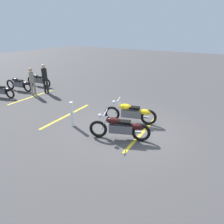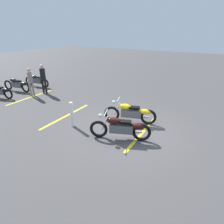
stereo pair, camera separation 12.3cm
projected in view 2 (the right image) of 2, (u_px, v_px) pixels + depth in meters
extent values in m
plane|color=#474444|center=(129.00, 131.00, 7.70)|extent=(60.00, 60.00, 0.00)
torus|color=black|center=(112.00, 114.00, 8.43)|extent=(0.67, 0.31, 0.67)
torus|color=black|center=(148.00, 117.00, 8.11)|extent=(0.67, 0.31, 0.67)
cube|color=#59595E|center=(131.00, 114.00, 8.23)|extent=(0.87, 0.46, 0.32)
ellipsoid|color=yellow|center=(125.00, 107.00, 8.17)|extent=(0.58, 0.42, 0.24)
ellipsoid|color=yellow|center=(145.00, 112.00, 8.06)|extent=(0.61, 0.40, 0.22)
cube|color=black|center=(134.00, 108.00, 8.09)|extent=(0.49, 0.36, 0.09)
cylinder|color=silver|center=(117.00, 109.00, 8.28)|extent=(0.27, 0.13, 0.56)
cylinder|color=silver|center=(118.00, 99.00, 8.11)|extent=(0.22, 0.60, 0.04)
sphere|color=silver|center=(114.00, 102.00, 8.20)|extent=(0.15, 0.15, 0.15)
cylinder|color=silver|center=(141.00, 117.00, 8.34)|extent=(0.69, 0.30, 0.09)
torus|color=black|center=(99.00, 129.00, 7.14)|extent=(0.66, 0.34, 0.67)
torus|color=black|center=(142.00, 132.00, 6.91)|extent=(0.66, 0.34, 0.67)
cube|color=#59595E|center=(121.00, 129.00, 6.99)|extent=(0.86, 0.51, 0.32)
ellipsoid|color=black|center=(114.00, 121.00, 6.91)|extent=(0.59, 0.45, 0.24)
ellipsoid|color=black|center=(137.00, 126.00, 6.85)|extent=(0.61, 0.43, 0.22)
cube|color=black|center=(125.00, 122.00, 6.86)|extent=(0.50, 0.38, 0.09)
cylinder|color=silver|center=(105.00, 123.00, 7.01)|extent=(0.27, 0.15, 0.56)
cylinder|color=silver|center=(106.00, 112.00, 6.83)|extent=(0.26, 0.59, 0.04)
sphere|color=silver|center=(100.00, 116.00, 6.92)|extent=(0.15, 0.15, 0.15)
cylinder|color=silver|center=(132.00, 132.00, 7.12)|extent=(0.69, 0.34, 0.09)
torus|color=black|center=(29.00, 81.00, 13.79)|extent=(0.63, 0.16, 0.62)
torus|color=black|center=(45.00, 83.00, 13.23)|extent=(0.63, 0.16, 0.62)
cube|color=#59595E|center=(37.00, 81.00, 13.46)|extent=(0.80, 0.28, 0.30)
ellipsoid|color=black|center=(34.00, 77.00, 13.45)|extent=(0.51, 0.31, 0.22)
ellipsoid|color=black|center=(43.00, 80.00, 13.21)|extent=(0.54, 0.27, 0.20)
cube|color=black|center=(38.00, 77.00, 13.31)|extent=(0.43, 0.26, 0.08)
torus|color=black|center=(8.00, 85.00, 12.78)|extent=(0.65, 0.19, 0.64)
torus|color=black|center=(26.00, 87.00, 12.24)|extent=(0.65, 0.19, 0.64)
cube|color=#59595E|center=(17.00, 85.00, 12.46)|extent=(0.83, 0.31, 0.31)
ellipsoid|color=black|center=(13.00, 80.00, 12.44)|extent=(0.53, 0.33, 0.23)
ellipsoid|color=black|center=(23.00, 84.00, 12.21)|extent=(0.56, 0.30, 0.21)
cube|color=black|center=(18.00, 81.00, 12.31)|extent=(0.45, 0.28, 0.09)
torus|color=black|center=(8.00, 94.00, 11.09)|extent=(0.61, 0.23, 0.60)
ellipsoid|color=black|center=(5.00, 90.00, 11.05)|extent=(0.54, 0.33, 0.20)
cylinder|color=gray|center=(30.00, 89.00, 11.56)|extent=(0.12, 0.12, 0.80)
cylinder|color=gray|center=(33.00, 89.00, 11.64)|extent=(0.12, 0.12, 0.80)
cube|color=gray|center=(30.00, 77.00, 11.32)|extent=(0.27, 0.29, 0.63)
sphere|color=tan|center=(28.00, 70.00, 11.15)|extent=(0.22, 0.22, 0.22)
cylinder|color=black|center=(43.00, 87.00, 12.04)|extent=(0.13, 0.13, 0.86)
cylinder|color=black|center=(46.00, 87.00, 12.02)|extent=(0.13, 0.13, 0.86)
cube|color=black|center=(43.00, 74.00, 11.73)|extent=(0.31, 0.28, 0.68)
sphere|color=beige|center=(42.00, 66.00, 11.54)|extent=(0.23, 0.23, 0.23)
cylinder|color=white|center=(72.00, 115.00, 7.89)|extent=(0.14, 0.14, 1.05)
cube|color=yellow|center=(143.00, 132.00, 7.61)|extent=(0.15, 3.20, 0.01)
cube|color=yellow|center=(66.00, 116.00, 9.03)|extent=(0.15, 3.20, 0.01)
cube|color=yellow|center=(31.00, 97.00, 11.50)|extent=(0.15, 3.20, 0.01)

